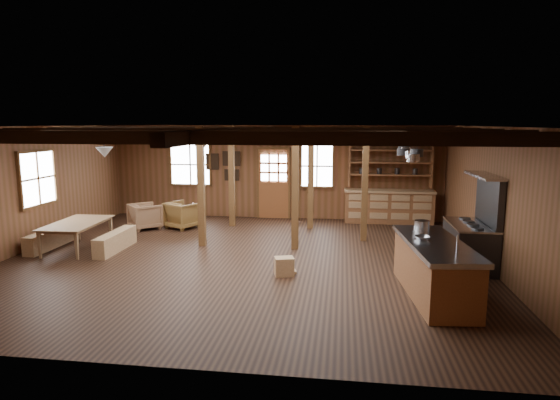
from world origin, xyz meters
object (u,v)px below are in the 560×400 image
commercial_range (473,238)px  dining_table (79,236)px  armchair_a (182,215)px  kitchen_island (434,269)px  armchair_b (183,215)px  armchair_c (145,216)px

commercial_range → dining_table: (-8.55, 0.24, -0.30)m
commercial_range → armchair_a: size_ratio=2.73×
kitchen_island → dining_table: size_ratio=1.43×
armchair_b → kitchen_island: bearing=171.3°
commercial_range → armchair_b: bearing=158.9°
armchair_a → armchair_c: (-0.86, -0.49, 0.04)m
dining_table → armchair_a: bearing=-31.4°
armchair_a → armchair_b: (0.13, -0.27, 0.05)m
kitchen_island → armchair_a: kitchen_island is taller
kitchen_island → armchair_c: bearing=142.8°
commercial_range → dining_table: commercial_range is taller
commercial_range → armchair_b: 7.44m
kitchen_island → commercial_range: 2.03m
armchair_c → armchair_b: bearing=-121.2°
dining_table → armchair_a: size_ratio=2.61×
kitchen_island → dining_table: 7.75m
armchair_a → armchair_c: 0.99m
commercial_range → kitchen_island: bearing=-121.3°
commercial_range → armchair_c: bearing=162.8°
kitchen_island → commercial_range: commercial_range is taller
commercial_range → dining_table: bearing=178.4°
dining_table → armchair_c: (0.63, 2.22, 0.04)m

